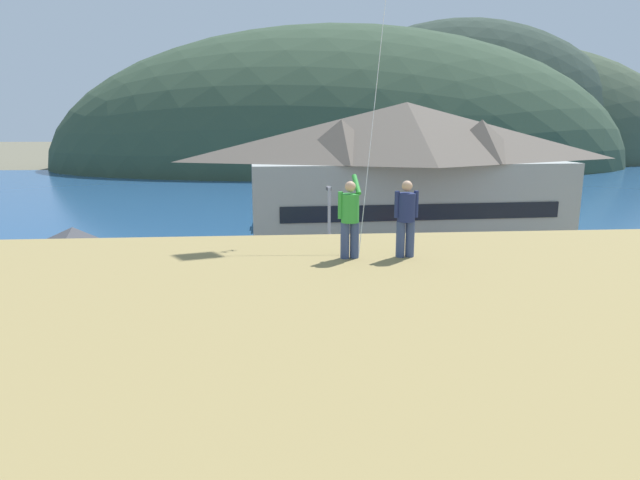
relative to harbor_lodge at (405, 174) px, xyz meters
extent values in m
plane|color=#66604C|center=(-6.89, -21.11, -6.01)|extent=(600.00, 600.00, 0.00)
cube|color=gray|center=(-6.89, -16.11, -5.96)|extent=(40.00, 20.00, 0.10)
cube|color=navy|center=(-6.89, 38.89, -5.99)|extent=(360.00, 84.00, 0.03)
ellipsoid|color=#334733|center=(6.37, 87.01, -6.01)|extent=(132.55, 70.97, 62.87)
ellipsoid|color=#2D3D33|center=(38.85, 97.63, -6.01)|extent=(89.82, 47.55, 70.77)
ellipsoid|color=#3D4C38|center=(50.84, 100.11, -6.01)|extent=(102.03, 45.49, 60.43)
cube|color=#999E99|center=(0.00, 0.10, -2.48)|extent=(23.31, 10.50, 7.05)
cube|color=black|center=(0.22, -4.64, -2.13)|extent=(19.43, 1.01, 1.10)
pyramid|color=#60564C|center=(0.00, 0.10, 3.17)|extent=(24.72, 11.50, 4.23)
pyramid|color=#60564C|center=(-5.07, -1.79, 2.55)|extent=(5.42, 5.42, 2.96)
pyramid|color=#60564C|center=(5.22, -1.30, 2.55)|extent=(5.42, 5.42, 2.96)
cube|color=#756B5B|center=(-18.99, -14.86, -4.38)|extent=(5.62, 5.46, 3.26)
pyramid|color=#47474C|center=(-18.99, -14.86, -1.82)|extent=(6.07, 6.00, 1.86)
cube|color=black|center=(-19.07, -17.54, -4.87)|extent=(1.10, 0.09, 2.28)
cube|color=#70604C|center=(-7.05, 11.01, -5.66)|extent=(3.20, 10.41, 0.70)
cube|color=silver|center=(-10.53, 11.85, -5.56)|extent=(2.35, 7.14, 0.90)
cube|color=white|center=(-10.53, 11.85, -5.03)|extent=(2.28, 6.92, 0.16)
cube|color=silver|center=(-10.53, 11.32, -4.40)|extent=(1.62, 2.15, 1.10)
cube|color=navy|center=(-3.72, 11.93, -5.56)|extent=(2.03, 6.27, 0.90)
cube|color=navy|center=(-3.72, 11.93, -5.03)|extent=(1.97, 6.09, 0.16)
cube|color=silver|center=(-3.73, 11.46, -4.40)|extent=(1.41, 1.89, 1.10)
cube|color=navy|center=(-1.35, -21.45, -5.19)|extent=(4.26, 1.95, 0.80)
cube|color=navy|center=(-1.20, -21.45, -4.44)|extent=(2.16, 1.67, 0.70)
cube|color=black|center=(-1.20, -21.45, -4.47)|extent=(2.20, 1.71, 0.32)
cylinder|color=black|center=(-2.75, -20.58, -5.59)|extent=(0.65, 0.24, 0.64)
cylinder|color=black|center=(-2.68, -22.42, -5.59)|extent=(0.65, 0.24, 0.64)
cylinder|color=black|center=(-0.02, -20.48, -5.59)|extent=(0.65, 0.24, 0.64)
cylinder|color=black|center=(0.05, -22.32, -5.59)|extent=(0.65, 0.24, 0.64)
cube|color=#236633|center=(-6.45, -21.73, -5.19)|extent=(4.28, 1.99, 0.80)
cube|color=#1E562B|center=(-6.30, -21.73, -4.44)|extent=(2.17, 1.70, 0.70)
cube|color=black|center=(-6.30, -21.73, -4.47)|extent=(2.22, 1.73, 0.32)
cylinder|color=black|center=(-7.77, -20.75, -5.59)|extent=(0.65, 0.25, 0.64)
cylinder|color=black|center=(-7.86, -22.58, -5.59)|extent=(0.65, 0.25, 0.64)
cylinder|color=black|center=(-5.04, -20.87, -5.59)|extent=(0.65, 0.25, 0.64)
cylinder|color=black|center=(-5.13, -22.71, -5.59)|extent=(0.65, 0.25, 0.64)
cube|color=navy|center=(-12.93, -21.24, -5.19)|extent=(4.35, 2.20, 0.80)
cube|color=navy|center=(-13.08, -21.23, -4.44)|extent=(2.24, 1.80, 0.70)
cube|color=black|center=(-13.08, -21.23, -4.47)|extent=(2.29, 1.83, 0.32)
cylinder|color=black|center=(-11.66, -22.29, -5.59)|extent=(0.66, 0.28, 0.64)
cylinder|color=black|center=(-11.48, -20.46, -5.59)|extent=(0.66, 0.28, 0.64)
cylinder|color=black|center=(-14.38, -22.02, -5.59)|extent=(0.66, 0.28, 0.64)
cylinder|color=black|center=(-14.20, -20.20, -5.59)|extent=(0.66, 0.28, 0.64)
cube|color=black|center=(-9.94, -13.66, -5.19)|extent=(4.32, 2.11, 0.80)
cube|color=black|center=(-10.09, -13.67, -4.44)|extent=(2.21, 1.75, 0.70)
cube|color=black|center=(-10.09, -13.67, -4.47)|extent=(2.26, 1.79, 0.32)
cylinder|color=black|center=(-8.51, -14.47, -5.59)|extent=(0.65, 0.27, 0.64)
cylinder|color=black|center=(-8.64, -12.64, -5.59)|extent=(0.65, 0.27, 0.64)
cylinder|color=black|center=(-11.23, -14.67, -5.59)|extent=(0.65, 0.27, 0.64)
cylinder|color=black|center=(-11.37, -12.84, -5.59)|extent=(0.65, 0.27, 0.64)
cube|color=red|center=(1.78, -13.66, -5.19)|extent=(4.30, 2.06, 0.80)
cube|color=#B11A15|center=(1.63, -13.66, -4.44)|extent=(2.20, 1.73, 0.70)
cube|color=black|center=(1.63, -13.66, -4.47)|extent=(2.24, 1.76, 0.32)
cylinder|color=black|center=(3.20, -14.49, -5.59)|extent=(0.65, 0.26, 0.64)
cylinder|color=black|center=(3.09, -12.65, -5.59)|extent=(0.65, 0.26, 0.64)
cylinder|color=black|center=(0.48, -14.66, -5.59)|extent=(0.65, 0.26, 0.64)
cylinder|color=black|center=(0.36, -12.82, -5.59)|extent=(0.65, 0.26, 0.64)
cube|color=navy|center=(-5.37, -15.35, -5.19)|extent=(4.31, 2.08, 0.80)
cube|color=navy|center=(-5.52, -15.34, -4.44)|extent=(2.20, 1.74, 0.70)
cube|color=black|center=(-5.52, -15.34, -4.47)|extent=(2.25, 1.77, 0.32)
cylinder|color=black|center=(-4.07, -16.36, -5.59)|extent=(0.65, 0.26, 0.64)
cylinder|color=black|center=(-3.95, -14.53, -5.59)|extent=(0.65, 0.26, 0.64)
cylinder|color=black|center=(-6.79, -16.17, -5.59)|extent=(0.65, 0.26, 0.64)
cylinder|color=black|center=(-6.67, -14.34, -5.59)|extent=(0.65, 0.26, 0.64)
cube|color=#9EA3A8|center=(7.81, -14.65, -5.19)|extent=(4.28, 1.98, 0.80)
cube|color=gray|center=(7.66, -14.66, -4.44)|extent=(2.17, 1.69, 0.70)
cube|color=black|center=(7.66, -14.66, -4.47)|extent=(2.21, 1.73, 0.32)
cylinder|color=black|center=(9.14, -13.67, -5.59)|extent=(0.65, 0.25, 0.64)
cylinder|color=black|center=(6.49, -15.63, -5.59)|extent=(0.65, 0.25, 0.64)
cylinder|color=black|center=(6.41, -13.79, -5.59)|extent=(0.65, 0.25, 0.64)
cylinder|color=#ADADB2|center=(-6.79, -10.61, -2.79)|extent=(0.16, 0.16, 6.23)
cube|color=#4C4C51|center=(-6.79, -10.26, 0.22)|extent=(0.24, 0.70, 0.20)
cylinder|color=#384770|center=(-8.16, -28.02, 1.14)|extent=(0.20, 0.20, 0.82)
cylinder|color=#384770|center=(-7.95, -28.00, 1.14)|extent=(0.20, 0.20, 0.82)
cylinder|color=green|center=(-8.06, -28.01, 1.87)|extent=(0.40, 0.40, 0.64)
sphere|color=tan|center=(-8.06, -28.01, 2.35)|extent=(0.24, 0.24, 0.24)
cylinder|color=green|center=(-7.89, -27.81, 2.37)|extent=(0.15, 0.56, 0.43)
cylinder|color=green|center=(-8.27, -28.03, 1.94)|extent=(0.11, 0.11, 0.60)
cylinder|color=#384770|center=(-6.89, -28.00, 1.14)|extent=(0.20, 0.20, 0.82)
cylinder|color=#384770|center=(-6.67, -27.99, 1.14)|extent=(0.20, 0.20, 0.82)
cylinder|color=navy|center=(-6.78, -28.00, 1.87)|extent=(0.40, 0.40, 0.64)
sphere|color=tan|center=(-6.78, -28.00, 2.35)|extent=(0.24, 0.24, 0.24)
cylinder|color=navy|center=(-7.00, -28.01, 1.94)|extent=(0.11, 0.11, 0.60)
cylinder|color=navy|center=(-6.56, -27.99, 1.94)|extent=(0.11, 0.11, 0.60)
camera|label=1|loc=(-9.68, -39.65, 3.70)|focal=30.02mm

